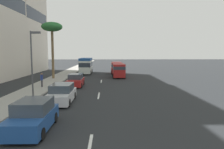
{
  "coord_description": "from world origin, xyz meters",
  "views": [
    {
      "loc": [
        -4.09,
        -0.79,
        4.35
      ],
      "look_at": [
        17.9,
        -1.38,
        2.04
      ],
      "focal_mm": 33.62,
      "sensor_mm": 36.0,
      "label": 1
    }
  ],
  "objects_px": {
    "minibus_fourth": "(86,65)",
    "van_fifth": "(119,70)",
    "car_third": "(62,94)",
    "palm_tree": "(52,29)",
    "car_second": "(76,80)",
    "street_lamp": "(33,56)",
    "pedestrian_near_lamp": "(42,79)",
    "van_lead": "(116,67)",
    "car_sixth": "(33,116)"
  },
  "relations": [
    {
      "from": "minibus_fourth",
      "to": "car_third",
      "type": "bearing_deg",
      "value": 0.69
    },
    {
      "from": "car_second",
      "to": "car_sixth",
      "type": "xyz_separation_m",
      "value": [
        -15.4,
        0.13,
        0.04
      ]
    },
    {
      "from": "van_lead",
      "to": "street_lamp",
      "type": "bearing_deg",
      "value": 159.33
    },
    {
      "from": "car_third",
      "to": "van_fifth",
      "type": "height_order",
      "value": "van_fifth"
    },
    {
      "from": "minibus_fourth",
      "to": "pedestrian_near_lamp",
      "type": "height_order",
      "value": "minibus_fourth"
    },
    {
      "from": "car_second",
      "to": "palm_tree",
      "type": "bearing_deg",
      "value": -147.69
    },
    {
      "from": "street_lamp",
      "to": "car_third",
      "type": "bearing_deg",
      "value": -116.69
    },
    {
      "from": "car_third",
      "to": "minibus_fourth",
      "type": "xyz_separation_m",
      "value": [
        24.9,
        0.3,
        0.99
      ]
    },
    {
      "from": "van_fifth",
      "to": "van_lead",
      "type": "bearing_deg",
      "value": 0.69
    },
    {
      "from": "car_second",
      "to": "pedestrian_near_lamp",
      "type": "xyz_separation_m",
      "value": [
        -1.21,
        3.97,
        0.33
      ]
    },
    {
      "from": "car_third",
      "to": "car_sixth",
      "type": "height_order",
      "value": "car_sixth"
    },
    {
      "from": "minibus_fourth",
      "to": "street_lamp",
      "type": "xyz_separation_m",
      "value": [
        -23.46,
        2.58,
        2.25
      ]
    },
    {
      "from": "street_lamp",
      "to": "minibus_fourth",
      "type": "bearing_deg",
      "value": -6.27
    },
    {
      "from": "car_second",
      "to": "car_third",
      "type": "xyz_separation_m",
      "value": [
        -8.8,
        -0.06,
        0.01
      ]
    },
    {
      "from": "minibus_fourth",
      "to": "car_second",
      "type": "bearing_deg",
      "value": 0.86
    },
    {
      "from": "palm_tree",
      "to": "car_third",
      "type": "bearing_deg",
      "value": -163.57
    },
    {
      "from": "car_third",
      "to": "van_fifth",
      "type": "relative_size",
      "value": 1.01
    },
    {
      "from": "minibus_fourth",
      "to": "van_fifth",
      "type": "distance_m",
      "value": 9.24
    },
    {
      "from": "car_second",
      "to": "car_third",
      "type": "bearing_deg",
      "value": 0.38
    },
    {
      "from": "van_fifth",
      "to": "street_lamp",
      "type": "height_order",
      "value": "street_lamp"
    },
    {
      "from": "car_sixth",
      "to": "palm_tree",
      "type": "relative_size",
      "value": 0.47
    },
    {
      "from": "van_lead",
      "to": "minibus_fourth",
      "type": "relative_size",
      "value": 0.78
    },
    {
      "from": "pedestrian_near_lamp",
      "to": "street_lamp",
      "type": "height_order",
      "value": "street_lamp"
    },
    {
      "from": "pedestrian_near_lamp",
      "to": "car_second",
      "type": "bearing_deg",
      "value": -70.14
    },
    {
      "from": "car_sixth",
      "to": "street_lamp",
      "type": "distance_m",
      "value": 9.06
    },
    {
      "from": "car_third",
      "to": "palm_tree",
      "type": "relative_size",
      "value": 0.51
    },
    {
      "from": "palm_tree",
      "to": "car_second",
      "type": "bearing_deg",
      "value": -147.69
    },
    {
      "from": "minibus_fourth",
      "to": "van_fifth",
      "type": "height_order",
      "value": "minibus_fourth"
    },
    {
      "from": "pedestrian_near_lamp",
      "to": "street_lamp",
      "type": "relative_size",
      "value": 0.28
    },
    {
      "from": "minibus_fourth",
      "to": "pedestrian_near_lamp",
      "type": "bearing_deg",
      "value": -12.15
    },
    {
      "from": "car_second",
      "to": "palm_tree",
      "type": "height_order",
      "value": "palm_tree"
    },
    {
      "from": "car_second",
      "to": "street_lamp",
      "type": "height_order",
      "value": "street_lamp"
    },
    {
      "from": "car_sixth",
      "to": "van_lead",
      "type": "bearing_deg",
      "value": 168.93
    },
    {
      "from": "car_second",
      "to": "van_lead",
      "type": "bearing_deg",
      "value": 159.46
    },
    {
      "from": "car_third",
      "to": "street_lamp",
      "type": "height_order",
      "value": "street_lamp"
    },
    {
      "from": "car_third",
      "to": "street_lamp",
      "type": "bearing_deg",
      "value": -116.69
    },
    {
      "from": "pedestrian_near_lamp",
      "to": "palm_tree",
      "type": "bearing_deg",
      "value": 8.02
    },
    {
      "from": "van_fifth",
      "to": "car_sixth",
      "type": "distance_m",
      "value": 25.59
    },
    {
      "from": "van_lead",
      "to": "palm_tree",
      "type": "xyz_separation_m",
      "value": [
        -8.57,
        10.78,
        6.82
      ]
    },
    {
      "from": "van_lead",
      "to": "van_fifth",
      "type": "xyz_separation_m",
      "value": [
        -6.68,
        -0.08,
        0.03
      ]
    },
    {
      "from": "van_lead",
      "to": "car_sixth",
      "type": "height_order",
      "value": "van_lead"
    },
    {
      "from": "van_lead",
      "to": "palm_tree",
      "type": "bearing_deg",
      "value": 128.47
    },
    {
      "from": "palm_tree",
      "to": "street_lamp",
      "type": "height_order",
      "value": "palm_tree"
    },
    {
      "from": "van_lead",
      "to": "street_lamp",
      "type": "xyz_separation_m",
      "value": [
        -23.44,
        8.85,
        2.66
      ]
    },
    {
      "from": "palm_tree",
      "to": "van_lead",
      "type": "bearing_deg",
      "value": -51.53
    },
    {
      "from": "car_sixth",
      "to": "pedestrian_near_lamp",
      "type": "bearing_deg",
      "value": -164.87
    },
    {
      "from": "van_lead",
      "to": "pedestrian_near_lamp",
      "type": "bearing_deg",
      "value": 149.98
    },
    {
      "from": "van_lead",
      "to": "street_lamp",
      "type": "relative_size",
      "value": 0.8
    },
    {
      "from": "car_third",
      "to": "street_lamp",
      "type": "relative_size",
      "value": 0.76
    },
    {
      "from": "van_fifth",
      "to": "car_third",
      "type": "bearing_deg",
      "value": 161.62
    }
  ]
}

